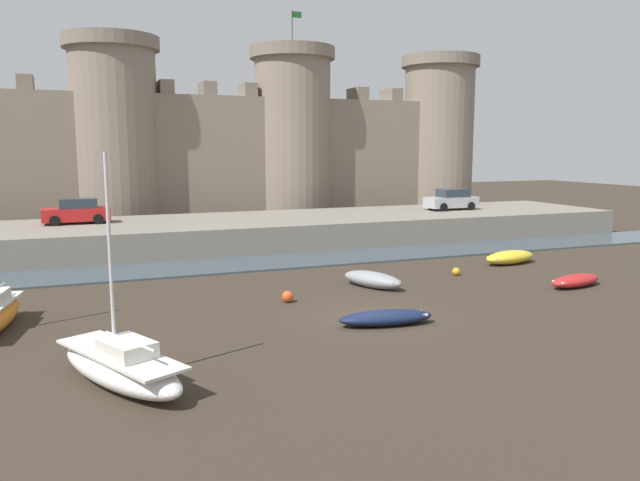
# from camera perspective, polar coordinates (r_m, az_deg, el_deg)

# --- Properties ---
(ground_plane) EXTENTS (160.00, 160.00, 0.00)m
(ground_plane) POSITION_cam_1_polar(r_m,az_deg,el_deg) (24.78, 4.53, -6.98)
(ground_plane) COLOR #382D23
(water_channel) EXTENTS (80.00, 4.50, 0.10)m
(water_channel) POSITION_cam_1_polar(r_m,az_deg,el_deg) (36.12, -4.17, -1.97)
(water_channel) COLOR #3D4C56
(water_channel) RESTS_ON ground
(quay_road) EXTENTS (56.05, 10.00, 1.78)m
(quay_road) POSITION_cam_1_polar(r_m,az_deg,el_deg) (42.88, -7.07, 0.78)
(quay_road) COLOR gray
(quay_road) RESTS_ON ground
(castle) EXTENTS (51.32, 7.27, 18.03)m
(castle) POSITION_cam_1_polar(r_m,az_deg,el_deg) (52.95, -10.12, 8.69)
(castle) COLOR gray
(castle) RESTS_ON ground
(rowboat_midflat_centre) EXTENTS (3.79, 1.64, 0.57)m
(rowboat_midflat_centre) POSITION_cam_1_polar(r_m,az_deg,el_deg) (23.66, 6.04, -6.99)
(rowboat_midflat_centre) COLOR #141E3D
(rowboat_midflat_centre) RESTS_ON ground
(sailboat_midflat_right) EXTENTS (3.87, 5.69, 6.49)m
(sailboat_midflat_right) POSITION_cam_1_polar(r_m,az_deg,el_deg) (18.59, -17.73, -10.86)
(sailboat_midflat_right) COLOR silver
(sailboat_midflat_right) RESTS_ON ground
(rowboat_near_channel_left) EXTENTS (3.36, 1.71, 0.60)m
(rowboat_near_channel_left) POSITION_cam_1_polar(r_m,az_deg,el_deg) (32.26, 22.34, -3.38)
(rowboat_near_channel_left) COLOR red
(rowboat_near_channel_left) RESTS_ON ground
(rowboat_midflat_left) EXTENTS (2.46, 3.49, 0.76)m
(rowboat_midflat_left) POSITION_cam_1_polar(r_m,az_deg,el_deg) (29.80, 4.81, -3.55)
(rowboat_midflat_left) COLOR gray
(rowboat_midflat_left) RESTS_ON ground
(rowboat_foreground_centre) EXTENTS (3.74, 1.99, 0.76)m
(rowboat_foreground_centre) POSITION_cam_1_polar(r_m,az_deg,el_deg) (37.31, 16.98, -1.45)
(rowboat_foreground_centre) COLOR yellow
(rowboat_foreground_centre) RESTS_ON ground
(mooring_buoy_near_shore) EXTENTS (0.51, 0.51, 0.51)m
(mooring_buoy_near_shore) POSITION_cam_1_polar(r_m,az_deg,el_deg) (26.93, -2.98, -5.15)
(mooring_buoy_near_shore) COLOR #E04C1E
(mooring_buoy_near_shore) RESTS_ON ground
(mooring_buoy_near_channel) EXTENTS (0.41, 0.41, 0.41)m
(mooring_buoy_near_channel) POSITION_cam_1_polar(r_m,az_deg,el_deg) (33.26, 12.35, -2.78)
(mooring_buoy_near_channel) COLOR orange
(mooring_buoy_near_channel) RESTS_ON ground
(car_quay_centre_east) EXTENTS (4.15, 1.97, 1.62)m
(car_quay_centre_east) POSITION_cam_1_polar(r_m,az_deg,el_deg) (49.78, 11.94, 3.66)
(car_quay_centre_east) COLOR #B2B5B7
(car_quay_centre_east) RESTS_ON quay_road
(car_quay_west) EXTENTS (4.15, 1.97, 1.62)m
(car_quay_west) POSITION_cam_1_polar(r_m,az_deg,el_deg) (42.74, -21.36, 2.49)
(car_quay_west) COLOR red
(car_quay_west) RESTS_ON quay_road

